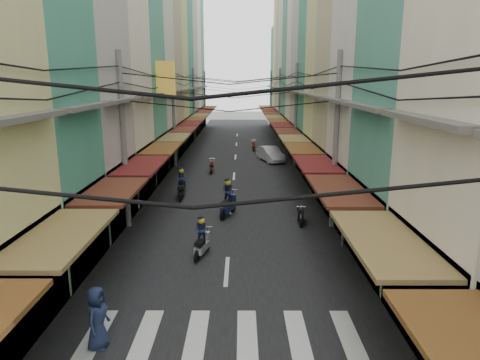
{
  "coord_description": "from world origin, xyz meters",
  "views": [
    {
      "loc": [
        0.53,
        -16.59,
        6.9
      ],
      "look_at": [
        0.47,
        4.84,
        1.87
      ],
      "focal_mm": 32.0,
      "sensor_mm": 36.0,
      "label": 1
    }
  ],
  "objects_px": {
    "white_car": "(270,161)",
    "bicycle": "(385,247)",
    "market_umbrella": "(412,208)",
    "traffic_sign": "(344,201)"
  },
  "relations": [
    {
      "from": "white_car",
      "to": "bicycle",
      "type": "xyz_separation_m",
      "value": [
        3.55,
        -19.55,
        0.0
      ]
    },
    {
      "from": "white_car",
      "to": "market_umbrella",
      "type": "relative_size",
      "value": 1.67
    },
    {
      "from": "white_car",
      "to": "traffic_sign",
      "type": "bearing_deg",
      "value": -102.28
    },
    {
      "from": "bicycle",
      "to": "market_umbrella",
      "type": "height_order",
      "value": "market_umbrella"
    },
    {
      "from": "white_car",
      "to": "bicycle",
      "type": "bearing_deg",
      "value": -97.01
    },
    {
      "from": "traffic_sign",
      "to": "market_umbrella",
      "type": "bearing_deg",
      "value": -49.39
    },
    {
      "from": "market_umbrella",
      "to": "traffic_sign",
      "type": "distance_m",
      "value": 2.98
    },
    {
      "from": "traffic_sign",
      "to": "white_car",
      "type": "bearing_deg",
      "value": 95.02
    },
    {
      "from": "bicycle",
      "to": "traffic_sign",
      "type": "distance_m",
      "value": 2.72
    },
    {
      "from": "white_car",
      "to": "bicycle",
      "type": "distance_m",
      "value": 19.87
    }
  ]
}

